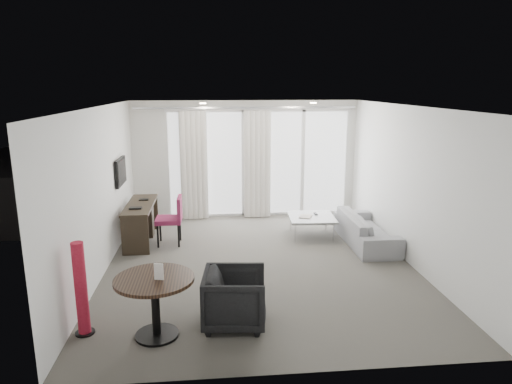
{
  "coord_description": "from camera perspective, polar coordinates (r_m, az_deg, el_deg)",
  "views": [
    {
      "loc": [
        -0.76,
        -7.12,
        2.92
      ],
      "look_at": [
        0.0,
        0.6,
        1.1
      ],
      "focal_mm": 32.0,
      "sensor_mm": 36.0,
      "label": 1
    }
  ],
  "objects": [
    {
      "name": "floor",
      "position": [
        7.73,
        0.44,
        -8.99
      ],
      "size": [
        5.0,
        6.0,
        0.0
      ],
      "primitive_type": "cube",
      "color": "#524F47",
      "rests_on": "ground"
    },
    {
      "name": "wall_right",
      "position": [
        7.99,
        18.58,
        0.82
      ],
      "size": [
        0.0,
        6.0,
        2.6
      ],
      "primitive_type": "cube",
      "color": "silver",
      "rests_on": "ground"
    },
    {
      "name": "downlight_a",
      "position": [
        8.72,
        -6.66,
        10.96
      ],
      "size": [
        0.12,
        0.12,
        0.02
      ],
      "primitive_type": "cylinder",
      "color": "#FFE0B2",
      "rests_on": "ceiling"
    },
    {
      "name": "remote",
      "position": [
        9.23,
        7.46,
        -3.0
      ],
      "size": [
        0.05,
        0.15,
        0.02
      ],
      "primitive_type": null,
      "rotation": [
        0.0,
        0.0,
        0.01
      ],
      "color": "black",
      "rests_on": "coffee_table"
    },
    {
      "name": "window_panel",
      "position": [
        10.3,
        0.36,
        3.6
      ],
      "size": [
        4.0,
        0.02,
        2.38
      ],
      "primitive_type": null,
      "color": "white",
      "rests_on": "ground"
    },
    {
      "name": "wall_front",
      "position": [
        4.49,
        4.57,
        -7.98
      ],
      "size": [
        5.0,
        0.0,
        2.6
      ],
      "primitive_type": "cube",
      "color": "silver",
      "rests_on": "ground"
    },
    {
      "name": "round_table",
      "position": [
        5.66,
        -12.44,
        -13.88
      ],
      "size": [
        0.97,
        0.97,
        0.74
      ],
      "primitive_type": null,
      "rotation": [
        0.0,
        0.0,
        -0.04
      ],
      "color": "black",
      "rests_on": "floor"
    },
    {
      "name": "curtain_left",
      "position": [
        10.09,
        -7.77,
        3.27
      ],
      "size": [
        0.6,
        0.2,
        2.38
      ],
      "primitive_type": null,
      "color": "silver",
      "rests_on": "ground"
    },
    {
      "name": "balustrade",
      "position": [
        13.33,
        -0.98,
        2.74
      ],
      "size": [
        5.5,
        0.06,
        1.05
      ],
      "primitive_type": null,
      "color": "#B2B2B7",
      "rests_on": "terrace_slab"
    },
    {
      "name": "window_frame",
      "position": [
        10.29,
        0.37,
        3.58
      ],
      "size": [
        4.1,
        0.06,
        2.44
      ],
      "primitive_type": null,
      "color": "white",
      "rests_on": "ground"
    },
    {
      "name": "rattan_chair_b",
      "position": [
        11.66,
        6.69,
        0.88
      ],
      "size": [
        0.78,
        0.78,
        0.9
      ],
      "primitive_type": null,
      "rotation": [
        0.0,
        0.0,
        0.35
      ],
      "color": "#50361F",
      "rests_on": "terrace_slab"
    },
    {
      "name": "terrace_slab",
      "position": [
        12.04,
        -0.4,
        -1.13
      ],
      "size": [
        5.6,
        3.0,
        0.12
      ],
      "primitive_type": "cube",
      "color": "#4D4D50",
      "rests_on": "ground"
    },
    {
      "name": "desk_chair",
      "position": [
        8.67,
        -10.85,
        -3.51
      ],
      "size": [
        0.51,
        0.48,
        0.92
      ],
      "primitive_type": null,
      "rotation": [
        0.0,
        0.0,
        -0.01
      ],
      "color": "maroon",
      "rests_on": "floor"
    },
    {
      "name": "ceiling",
      "position": [
        7.16,
        0.48,
        10.65
      ],
      "size": [
        5.0,
        6.0,
        0.0
      ],
      "primitive_type": "cube",
      "color": "white",
      "rests_on": "ground"
    },
    {
      "name": "curtain_track",
      "position": [
        9.98,
        -1.27,
        10.5
      ],
      "size": [
        4.8,
        0.04,
        0.04
      ],
      "primitive_type": null,
      "color": "#B2B2B7",
      "rests_on": "ceiling"
    },
    {
      "name": "coffee_table",
      "position": [
        9.12,
        6.93,
        -4.25
      ],
      "size": [
        0.93,
        0.93,
        0.4
      ],
      "primitive_type": null,
      "rotation": [
        0.0,
        0.0,
        -0.05
      ],
      "color": "gray",
      "rests_on": "floor"
    },
    {
      "name": "desk",
      "position": [
        8.96,
        -14.16,
        -3.75
      ],
      "size": [
        0.49,
        1.57,
        0.74
      ],
      "primitive_type": null,
      "color": "black",
      "rests_on": "floor"
    },
    {
      "name": "magazine",
      "position": [
        9.03,
        6.22,
        -3.34
      ],
      "size": [
        0.34,
        0.37,
        0.02
      ],
      "primitive_type": null,
      "rotation": [
        0.0,
        0.0,
        -0.38
      ],
      "color": "gray",
      "rests_on": "coffee_table"
    },
    {
      "name": "rattan_chair_a",
      "position": [
        11.93,
        4.45,
        1.08
      ],
      "size": [
        0.75,
        0.75,
        0.85
      ],
      "primitive_type": null,
      "rotation": [
        0.0,
        0.0,
        -0.37
      ],
      "color": "#50361F",
      "rests_on": "terrace_slab"
    },
    {
      "name": "wall_left",
      "position": [
        7.5,
        -18.89,
        0.02
      ],
      "size": [
        0.0,
        6.0,
        2.6
      ],
      "primitive_type": "cube",
      "color": "silver",
      "rests_on": "ground"
    },
    {
      "name": "tv",
      "position": [
        8.87,
        -16.56,
        2.46
      ],
      "size": [
        0.05,
        0.8,
        0.5
      ],
      "primitive_type": null,
      "color": "black",
      "rests_on": "wall_left"
    },
    {
      "name": "sofa",
      "position": [
        8.86,
        13.58,
        -4.52
      ],
      "size": [
        0.75,
        1.91,
        0.56
      ],
      "primitive_type": "imported",
      "rotation": [
        0.0,
        0.0,
        1.57
      ],
      "color": "gray",
      "rests_on": "floor"
    },
    {
      "name": "red_lamp",
      "position": [
        5.87,
        -21.04,
        -11.25
      ],
      "size": [
        0.3,
        0.3,
        1.16
      ],
      "primitive_type": "cylinder",
      "rotation": [
        0.0,
        0.0,
        -0.39
      ],
      "color": "#A5192E",
      "rests_on": "floor"
    },
    {
      "name": "rattan_table",
      "position": [
        11.76,
        3.47,
        0.18
      ],
      "size": [
        0.57,
        0.57,
        0.54
      ],
      "primitive_type": null,
      "rotation": [
        0.0,
        0.0,
        -0.05
      ],
      "color": "#50361F",
      "rests_on": "terrace_slab"
    },
    {
      "name": "curtain_right",
      "position": [
        10.13,
        0.17,
        3.44
      ],
      "size": [
        0.6,
        0.2,
        2.38
      ],
      "primitive_type": null,
      "color": "silver",
      "rests_on": "ground"
    },
    {
      "name": "menu_card",
      "position": [
        5.45,
        -11.99,
        -10.9
      ],
      "size": [
        0.11,
        0.04,
        0.19
      ],
      "primitive_type": null,
      "rotation": [
        0.0,
        0.0,
        -0.25
      ],
      "color": "white",
      "rests_on": "round_table"
    },
    {
      "name": "downlight_b",
      "position": [
        8.94,
        7.17,
        10.99
      ],
      "size": [
        0.12,
        0.12,
        0.02
      ],
      "primitive_type": "cylinder",
      "color": "#FFE0B2",
      "rests_on": "ceiling"
    },
    {
      "name": "tub_armchair",
      "position": [
        5.79,
        -2.66,
        -13.12
      ],
      "size": [
        0.84,
        0.82,
        0.7
      ],
      "primitive_type": "imported",
      "rotation": [
        0.0,
        0.0,
        1.47
      ],
      "color": "black",
      "rests_on": "floor"
    }
  ]
}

